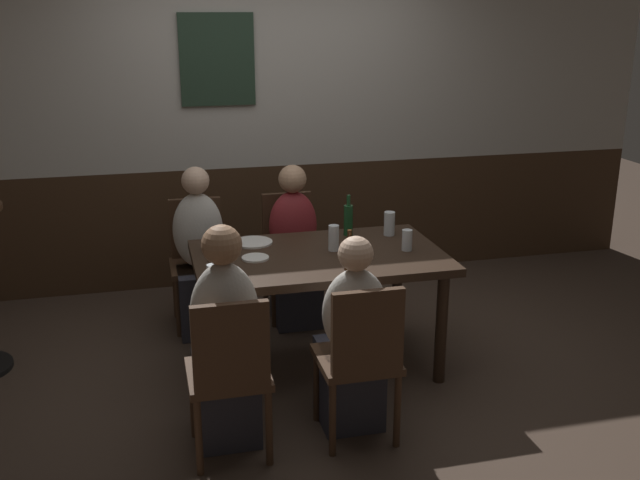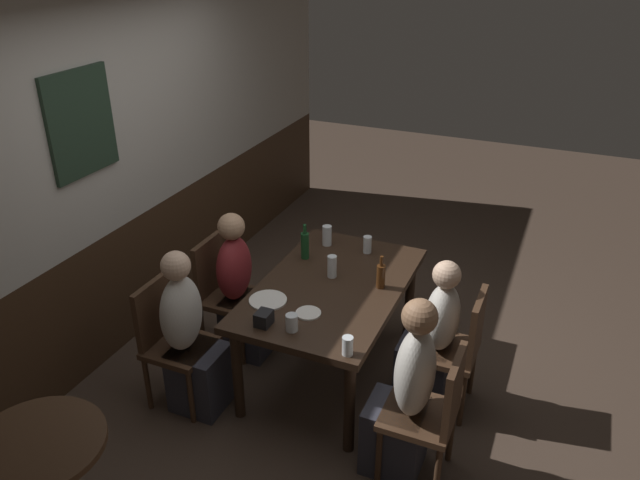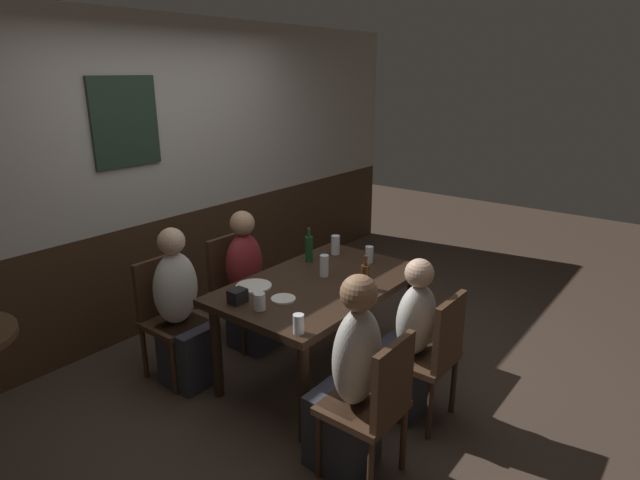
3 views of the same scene
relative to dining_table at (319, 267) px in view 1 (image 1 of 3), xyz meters
The scene contains 21 objects.
ground_plane 0.65m from the dining_table, ahead, with size 12.00×12.00×0.00m, color #423328.
wall_back 1.77m from the dining_table, 90.09° to the left, with size 6.40×0.13×2.60m.
dining_table is the anchor object (origin of this frame).
chair_left_near 1.11m from the dining_table, 126.88° to the right, with size 0.40×0.40×0.88m.
chair_left_far 1.11m from the dining_table, 126.88° to the left, with size 0.40×0.40×0.88m.
chair_mid_far 0.89m from the dining_table, 90.00° to the left, with size 0.40×0.40×0.88m.
chair_mid_near 0.89m from the dining_table, 90.00° to the right, with size 0.40×0.40×0.88m.
person_left_near 0.99m from the dining_table, 132.56° to the right, with size 0.34×0.37×1.19m.
person_left_far 0.99m from the dining_table, 132.61° to the left, with size 0.34×0.37×1.15m.
person_mid_far 0.74m from the dining_table, 90.00° to the left, with size 0.34×0.37×1.13m.
person_mid_near 0.74m from the dining_table, 90.00° to the right, with size 0.34×0.37×1.08m.
pint_glass_pale 0.61m from the dining_table, 25.84° to the left, with size 0.07×0.07×0.16m.
beer_glass_tall 0.78m from the dining_table, 151.08° to the right, with size 0.06×0.06×0.12m.
pint_glass_stout 0.60m from the dining_table, behind, with size 0.07×0.07×0.11m.
pint_glass_amber 0.56m from the dining_table, ahead, with size 0.06×0.06×0.13m.
tumbler_short 0.19m from the dining_table, 21.78° to the left, with size 0.06×0.06×0.16m.
beer_bottle_green 0.47m from the dining_table, 49.63° to the left, with size 0.06×0.06×0.27m.
beer_bottle_brown 0.37m from the dining_table, 72.33° to the right, with size 0.06×0.06×0.23m.
plate_white_large 0.47m from the dining_table, 139.60° to the left, with size 0.25×0.25×0.01m, color white.
plate_white_small 0.40m from the dining_table, behind, with size 0.16×0.16×0.01m, color white.
condiment_caddy 0.65m from the dining_table, 161.59° to the left, with size 0.11×0.09×0.09m, color black.
Camera 1 is at (-1.00, -4.06, 2.16)m, focal length 41.09 mm.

